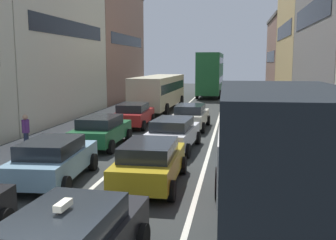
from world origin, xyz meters
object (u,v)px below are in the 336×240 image
object	(u,v)px
removalist_box_truck	(277,160)
bus_mid_queue_primary	(159,90)
pedestrian_near_kerb	(26,130)
coupe_centre_lane_fourth	(191,116)
bus_far_queue_secondary	(211,73)
sedan_centre_lane_second	(150,162)
sedan_left_lane_third	(101,130)
sedan_right_lane_behind_truck	(254,144)
sedan_left_lane_fourth	(134,114)
hatchback_centre_lane_third	(173,133)
wagon_left_lane_second	(53,159)

from	to	relation	value
removalist_box_truck	bus_mid_queue_primary	world-z (taller)	removalist_box_truck
bus_mid_queue_primary	pedestrian_near_kerb	bearing A→B (deg)	169.51
coupe_centre_lane_fourth	bus_far_queue_secondary	distance (m)	23.06
coupe_centre_lane_fourth	pedestrian_near_kerb	xyz separation A→B (m)	(-6.87, -7.12, 0.15)
bus_far_queue_secondary	sedan_centre_lane_second	bearing A→B (deg)	-179.28
removalist_box_truck	sedan_left_lane_third	xyz separation A→B (m)	(-7.20, 9.35, -1.18)
sedan_right_lane_behind_truck	bus_mid_queue_primary	bearing A→B (deg)	21.76
sedan_left_lane_fourth	sedan_right_lane_behind_truck	bearing A→B (deg)	-139.77
bus_mid_queue_primary	pedestrian_near_kerb	distance (m)	15.80
bus_far_queue_secondary	bus_mid_queue_primary	bearing A→B (deg)	167.58
bus_mid_queue_primary	sedan_left_lane_third	bearing A→B (deg)	-178.81
coupe_centre_lane_fourth	bus_far_queue_secondary	xyz separation A→B (m)	(-0.21, 22.97, 2.03)
hatchback_centre_lane_third	removalist_box_truck	bearing A→B (deg)	-154.69
removalist_box_truck	sedan_centre_lane_second	bearing A→B (deg)	41.65
wagon_left_lane_second	sedan_left_lane_fourth	bearing A→B (deg)	-2.97
sedan_right_lane_behind_truck	bus_mid_queue_primary	distance (m)	17.72
sedan_left_lane_third	bus_mid_queue_primary	world-z (taller)	bus_mid_queue_primary
hatchback_centre_lane_third	sedan_right_lane_behind_truck	size ratio (longest dim) A/B	1.01
sedan_centre_lane_second	wagon_left_lane_second	world-z (taller)	same
bus_mid_queue_primary	wagon_left_lane_second	bearing A→B (deg)	-177.92
sedan_centre_lane_second	wagon_left_lane_second	size ratio (longest dim) A/B	0.98
sedan_left_lane_fourth	pedestrian_near_kerb	xyz separation A→B (m)	(-3.27, -7.22, 0.15)
sedan_left_lane_third	coupe_centre_lane_fourth	distance (m)	6.89
removalist_box_truck	sedan_right_lane_behind_truck	world-z (taller)	removalist_box_truck
sedan_left_lane_third	pedestrian_near_kerb	world-z (taller)	pedestrian_near_kerb
sedan_left_lane_third	sedan_left_lane_fourth	bearing A→B (deg)	-0.55
pedestrian_near_kerb	hatchback_centre_lane_third	bearing A→B (deg)	0.44
bus_far_queue_secondary	pedestrian_near_kerb	distance (m)	30.88
coupe_centre_lane_fourth	hatchback_centre_lane_third	bearing A→B (deg)	-179.23
hatchback_centre_lane_third	pedestrian_near_kerb	world-z (taller)	pedestrian_near_kerb
wagon_left_lane_second	sedan_centre_lane_second	bearing A→B (deg)	-91.21
coupe_centre_lane_fourth	sedan_left_lane_third	bearing A→B (deg)	149.94
sedan_right_lane_behind_truck	coupe_centre_lane_fourth	bearing A→B (deg)	21.82
wagon_left_lane_second	bus_far_queue_secondary	size ratio (longest dim) A/B	0.42
hatchback_centre_lane_third	pedestrian_near_kerb	size ratio (longest dim) A/B	2.65
sedan_centre_lane_second	hatchback_centre_lane_third	world-z (taller)	same
sedan_left_lane_fourth	pedestrian_near_kerb	bearing A→B (deg)	154.68
sedan_centre_lane_second	bus_mid_queue_primary	world-z (taller)	bus_mid_queue_primary
hatchback_centre_lane_third	coupe_centre_lane_fourth	world-z (taller)	same
sedan_centre_lane_second	coupe_centre_lane_fourth	world-z (taller)	same
removalist_box_truck	coupe_centre_lane_fourth	xyz separation A→B (m)	(-3.54, 15.18, -1.18)
hatchback_centre_lane_third	sedan_left_lane_third	world-z (taller)	same
removalist_box_truck	bus_mid_queue_primary	distance (m)	24.54
sedan_right_lane_behind_truck	sedan_left_lane_fourth	bearing A→B (deg)	39.66
hatchback_centre_lane_third	coupe_centre_lane_fourth	bearing A→B (deg)	2.13
coupe_centre_lane_fourth	pedestrian_near_kerb	bearing A→B (deg)	138.15
sedan_right_lane_behind_truck	pedestrian_near_kerb	xyz separation A→B (m)	(-10.30, 0.82, 0.15)
sedan_centre_lane_second	sedan_right_lane_behind_truck	world-z (taller)	same
wagon_left_lane_second	bus_mid_queue_primary	size ratio (longest dim) A/B	0.42
bus_mid_queue_primary	hatchback_centre_lane_third	bearing A→B (deg)	-164.94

